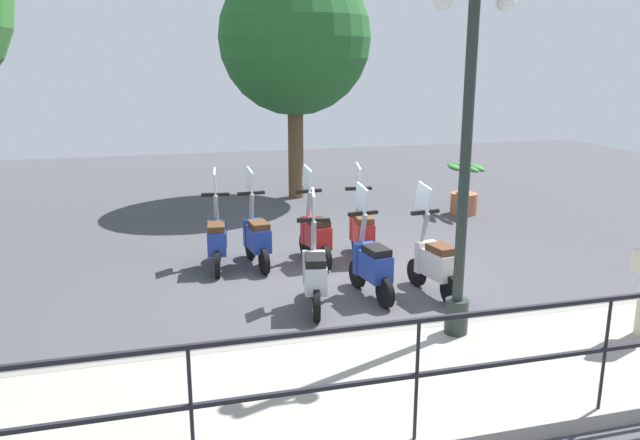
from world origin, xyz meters
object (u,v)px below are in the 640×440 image
scooter_far_2 (257,237)px  scooter_far_3 (217,239)px  lamp_post_near (464,176)px  tree_distant (295,39)px  scooter_far_0 (362,231)px  scooter_far_1 (315,234)px  scooter_near_2 (315,273)px  scooter_near_0 (434,262)px  potted_palm (464,193)px  scooter_near_1 (371,264)px

scooter_far_2 → scooter_far_3: size_ratio=1.00×
lamp_post_near → tree_distant: size_ratio=0.76×
scooter_far_0 → scooter_far_2: size_ratio=1.00×
tree_distant → scooter_far_1: tree_distant is taller
scooter_far_2 → scooter_near_2: bearing=-173.0°
tree_distant → scooter_far_1: 5.98m
scooter_near_2 → scooter_far_1: same height
tree_distant → scooter_near_0: size_ratio=3.51×
potted_palm → tree_distant: bearing=49.7°
scooter_near_0 → scooter_far_1: bearing=24.8°
scooter_far_2 → scooter_far_3: (0.04, 0.62, 0.00)m
scooter_near_1 → scooter_far_0: same height
lamp_post_near → scooter_near_2: lamp_post_near is taller
lamp_post_near → scooter_far_3: 4.42m
scooter_near_0 → scooter_far_2: (1.90, 2.15, 0.00)m
lamp_post_near → potted_palm: bearing=-28.6°
lamp_post_near → tree_distant: (8.32, -0.05, 1.69)m
tree_distant → scooter_far_3: bearing=153.9°
scooter_near_0 → scooter_near_1: (0.16, 0.86, 0.00)m
scooter_near_2 → scooter_far_0: 2.23m
lamp_post_near → scooter_near_0: 2.16m
scooter_near_1 → scooter_far_3: (1.78, 1.91, 0.00)m
scooter_far_3 → scooter_near_0: bearing=-118.4°
potted_palm → scooter_near_0: (-4.22, 2.68, 0.04)m
lamp_post_near → scooter_far_1: bearing=13.4°
scooter_near_1 → lamp_post_near: bearing=-173.2°
scooter_near_0 → scooter_near_1: same height
scooter_far_1 → potted_palm: bearing=-65.7°
lamp_post_near → scooter_near_1: bearing=14.5°
scooter_near_0 → scooter_near_2: same height
lamp_post_near → scooter_near_1: lamp_post_near is taller
tree_distant → scooter_far_3: tree_distant is taller
scooter_near_0 → scooter_far_3: 3.38m
scooter_far_1 → lamp_post_near: bearing=-173.9°
scooter_near_2 → scooter_far_1: 1.90m
scooter_near_0 → tree_distant: bearing=-6.1°
tree_distant → scooter_near_0: tree_distant is taller
scooter_near_1 → scooter_far_2: same height
scooter_far_0 → lamp_post_near: bearing=-173.5°
lamp_post_near → scooter_near_0: size_ratio=2.67×
potted_palm → scooter_far_1: scooter_far_1 is taller
scooter_near_0 → scooter_near_2: (-0.03, 1.71, 0.00)m
scooter_near_0 → scooter_far_3: (1.94, 2.77, 0.00)m
lamp_post_near → scooter_far_3: (3.44, 2.34, -1.48)m
scooter_near_2 → scooter_near_0: bearing=-77.5°
scooter_far_1 → scooter_near_1: bearing=-175.1°
potted_palm → scooter_near_2: (-4.25, 4.40, 0.04)m
scooter_far_1 → scooter_far_3: (0.13, 1.55, 0.00)m
scooter_near_2 → potted_palm: bearing=-34.5°
scooter_near_2 → lamp_post_near: bearing=-127.6°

